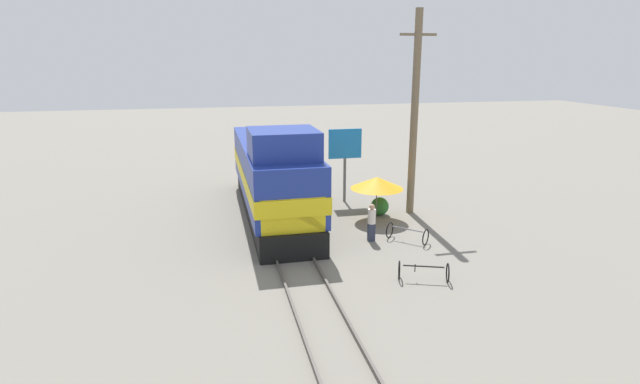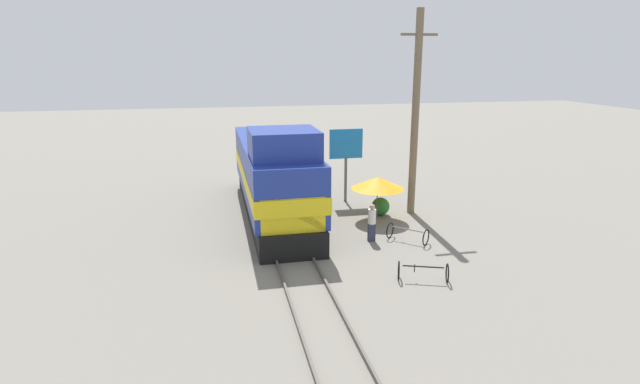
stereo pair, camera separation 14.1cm
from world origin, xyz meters
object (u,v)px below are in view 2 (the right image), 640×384
person_bystander (372,221)px  billboard_sign (346,149)px  vendor_umbrella (378,183)px  locomotive (274,177)px  bicycle_spare (423,272)px  utility_pole (415,114)px  bicycle (408,234)px

person_bystander → billboard_sign: bearing=85.3°
vendor_umbrella → locomotive: bearing=162.5°
vendor_umbrella → person_bystander: size_ratio=1.53×
locomotive → billboard_sign: (4.09, 1.81, 0.93)m
locomotive → bicycle_spare: locomotive is taller
bicycle_spare → utility_pole: bearing=-179.2°
vendor_umbrella → billboard_sign: bearing=101.6°
vendor_umbrella → utility_pole: bearing=18.1°
utility_pole → vendor_umbrella: 3.83m
locomotive → vendor_umbrella: size_ratio=4.99×
vendor_umbrella → bicycle: (0.29, -3.23, -1.45)m
locomotive → billboard_sign: 4.57m
locomotive → bicycle_spare: (4.12, -8.52, -1.64)m
locomotive → billboard_sign: size_ratio=3.18×
vendor_umbrella → person_bystander: (-1.19, -2.83, -0.93)m
billboard_sign → vendor_umbrella: bearing=-78.4°
utility_pole → billboard_sign: utility_pole is taller
vendor_umbrella → billboard_sign: billboard_sign is taller
utility_pole → vendor_umbrella: utility_pole is taller
bicycle → bicycle_spare: size_ratio=0.91×
billboard_sign → person_bystander: size_ratio=2.41×
billboard_sign → bicycle_spare: size_ratio=2.13×
locomotive → bicycle_spare: bearing=-64.2°
billboard_sign → locomotive: bearing=-156.1°
bicycle → utility_pole: bearing=-159.1°
bicycle → bicycle_spare: 3.90m
utility_pole → locomotive: bearing=173.0°
vendor_umbrella → bicycle: vendor_umbrella is taller
locomotive → bicycle_spare: size_ratio=6.79×
billboard_sign → person_bystander: bearing=-94.7°
bicycle → locomotive: bearing=-88.0°
billboard_sign → person_bystander: (-0.50, -6.15, -2.03)m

